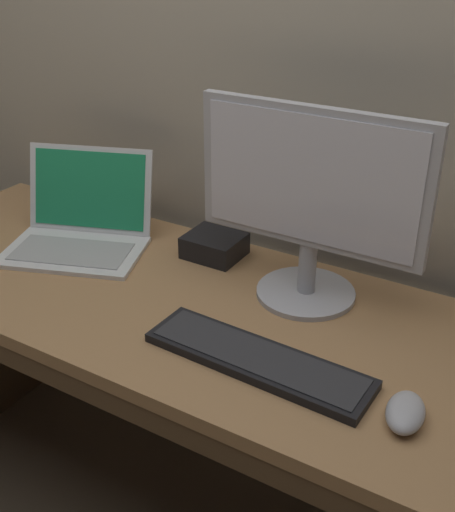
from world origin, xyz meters
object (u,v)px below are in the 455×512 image
at_px(external_monitor, 310,198).
at_px(computer_mouse, 405,412).
at_px(wired_keyboard, 257,360).
at_px(laptop_white, 80,227).
at_px(external_drive_box, 214,246).

distance_m(external_monitor, computer_mouse, 0.48).
relative_size(external_monitor, wired_keyboard, 1.10).
height_order(wired_keyboard, computer_mouse, computer_mouse).
bearing_deg(computer_mouse, wired_keyboard, 169.66).
xyz_separation_m(laptop_white, external_drive_box, (0.34, 0.13, -0.02)).
distance_m(laptop_white, computer_mouse, 0.97).
relative_size(laptop_white, external_drive_box, 3.03).
bearing_deg(computer_mouse, laptop_white, 158.43).
bearing_deg(computer_mouse, external_drive_box, 141.61).
xyz_separation_m(external_monitor, computer_mouse, (0.32, -0.28, -0.23)).
distance_m(laptop_white, external_monitor, 0.65).
distance_m(external_monitor, wired_keyboard, 0.36).
relative_size(laptop_white, computer_mouse, 3.90).
bearing_deg(external_drive_box, external_monitor, -13.57).
xyz_separation_m(wired_keyboard, computer_mouse, (0.29, -0.01, 0.01)).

